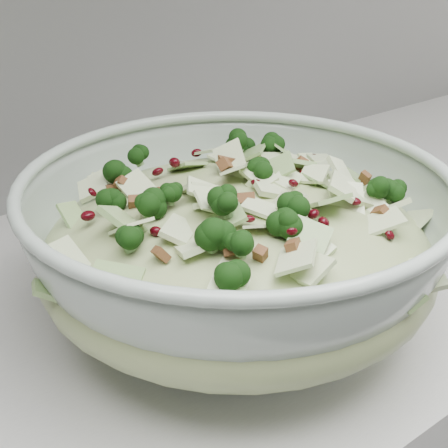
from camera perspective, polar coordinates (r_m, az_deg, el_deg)
mixing_bowl at (r=0.57m, az=1.17°, el=-2.29°), size 0.46×0.46×0.15m
salad at (r=0.56m, az=1.19°, el=-0.05°), size 0.38×0.38×0.16m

